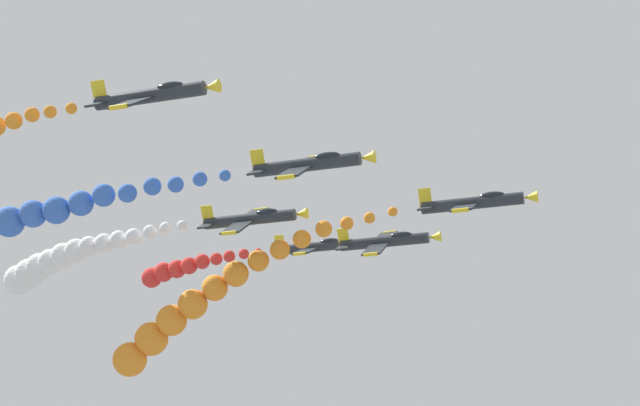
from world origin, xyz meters
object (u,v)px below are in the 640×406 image
at_px(airplane_right_outer, 316,247).
at_px(airplane_trailing, 152,95).
at_px(airplane_left_inner, 386,241).
at_px(airplane_left_outer, 251,219).
at_px(airplane_lead, 474,203).
at_px(airplane_right_inner, 309,164).

distance_m(airplane_right_outer, airplane_trailing, 42.00).
xyz_separation_m(airplane_left_inner, airplane_left_outer, (10.04, -10.47, 0.17)).
relative_size(airplane_lead, airplane_left_outer, 1.00).
bearing_deg(airplane_left_outer, airplane_trailing, 0.36).
bearing_deg(airplane_right_inner, airplane_left_inner, 177.18).
height_order(airplane_lead, airplane_left_outer, airplane_left_outer).
bearing_deg(airplane_trailing, airplane_right_outer, -179.46).
height_order(airplane_lead, airplane_right_outer, airplane_right_outer).
xyz_separation_m(airplane_left_outer, airplane_trailing, (21.33, 0.13, 2.91)).
relative_size(airplane_lead, airplane_trailing, 1.00).
xyz_separation_m(airplane_lead, airplane_right_inner, (11.63, -11.49, 0.56)).
height_order(airplane_lead, airplane_trailing, airplane_trailing).
distance_m(airplane_lead, airplane_left_inner, 14.27).
height_order(airplane_left_outer, airplane_trailing, airplane_trailing).
xyz_separation_m(airplane_right_inner, airplane_left_outer, (-11.32, -9.42, 0.01)).
height_order(airplane_right_outer, airplane_trailing, airplane_trailing).
bearing_deg(airplane_left_inner, airplane_right_outer, -134.72).
xyz_separation_m(airplane_lead, airplane_right_outer, (-20.36, -21.17, 4.05)).
distance_m(airplane_left_outer, airplane_right_outer, 20.95).
xyz_separation_m(airplane_right_outer, airplane_trailing, (41.99, 0.39, -0.56)).
xyz_separation_m(airplane_left_inner, airplane_right_inner, (21.36, -1.05, 0.15)).
bearing_deg(airplane_left_outer, airplane_lead, 90.83).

